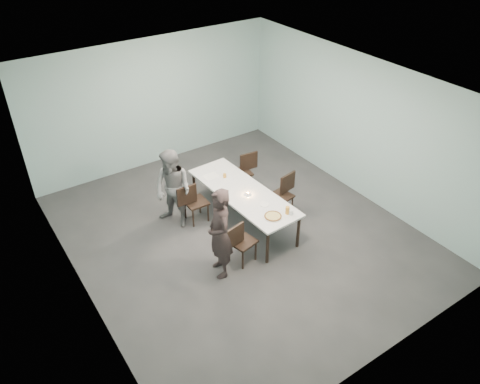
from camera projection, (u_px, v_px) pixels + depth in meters
ground at (239, 233)px, 9.19m from camera, size 7.00×7.00×0.00m
room_shell at (239, 142)px, 8.06m from camera, size 6.02×7.02×3.01m
table at (243, 194)px, 9.11m from camera, size 1.02×2.64×0.75m
chair_near_left at (239, 240)px, 8.23m from camera, size 0.64×0.50×0.87m
chair_far_left at (192, 201)px, 9.25m from camera, size 0.61×0.43×0.87m
chair_near_right at (284, 192)px, 9.51m from camera, size 0.64×0.49×0.87m
chair_far_right at (244, 169)px, 10.25m from camera, size 0.63×0.46×0.87m
diner_near at (220, 234)px, 7.83m from camera, size 0.53×0.70×1.71m
diner_far at (173, 189)px, 9.01m from camera, size 0.89×0.98×1.64m
pizza at (273, 216)px, 8.38m from camera, size 0.34×0.34×0.04m
side_plate at (264, 204)px, 8.71m from camera, size 0.18×0.18×0.01m
beer_glass at (287, 210)px, 8.43m from camera, size 0.08×0.08×0.15m
water_tumbler at (291, 212)px, 8.43m from camera, size 0.08×0.08×0.09m
tealight at (248, 194)px, 8.97m from camera, size 0.06×0.06×0.05m
amber_tumbler at (225, 176)px, 9.48m from camera, size 0.07×0.07×0.08m
menu at (211, 176)px, 9.54m from camera, size 0.31×0.23×0.01m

